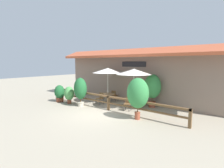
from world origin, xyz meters
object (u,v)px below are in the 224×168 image
object	(u,v)px
chair_near_streetside	(100,98)
potted_plant_broad_leaf	(138,94)
chair_middle_streetside	(128,103)
dining_table_near	(108,95)
potted_plant_corner_fern	(152,87)
potted_plant_small_flowering	(80,89)
patio_umbrella_middle	(134,72)
patio_umbrella_near	(108,71)
chair_near_wallside	(114,95)
dining_table_middle	(133,100)
chair_middle_wallside	(138,100)
potted_plant_tall_tropical	(69,94)
potted_plant_entrance_palm	(60,93)

from	to	relation	value
chair_near_streetside	potted_plant_broad_leaf	bearing A→B (deg)	-14.97
chair_middle_streetside	potted_plant_broad_leaf	xyz separation A→B (m)	(1.42, -1.13, 0.96)
dining_table_near	potted_plant_corner_fern	distance (m)	3.56
chair_near_streetside	potted_plant_small_flowering	xyz separation A→B (m)	(-0.70, -1.32, 0.74)
patio_umbrella_middle	potted_plant_broad_leaf	distance (m)	2.57
patio_umbrella_near	potted_plant_corner_fern	distance (m)	3.62
dining_table_near	chair_near_wallside	xyz separation A→B (m)	(0.04, 0.79, -0.08)
patio_umbrella_middle	dining_table_middle	bearing A→B (deg)	0.00
dining_table_middle	chair_middle_streetside	size ratio (longest dim) A/B	1.18
chair_middle_wallside	potted_plant_corner_fern	size ratio (longest dim) A/B	0.37
patio_umbrella_middle	potted_plant_tall_tropical	xyz separation A→B (m)	(-4.54, -1.94, -1.76)
chair_middle_streetside	potted_plant_corner_fern	xyz separation A→B (m)	(0.84, 1.82, 0.94)
chair_near_wallside	dining_table_middle	bearing A→B (deg)	152.24
potted_plant_small_flowering	potted_plant_corner_fern	size ratio (longest dim) A/B	0.89
potted_plant_small_flowering	patio_umbrella_middle	bearing A→B (deg)	30.28
potted_plant_broad_leaf	patio_umbrella_near	bearing A→B (deg)	152.40
dining_table_near	potted_plant_corner_fern	xyz separation A→B (m)	(3.34, 0.89, 0.86)
patio_umbrella_middle	potted_plant_broad_leaf	world-z (taller)	patio_umbrella_middle
patio_umbrella_near	chair_middle_wallside	size ratio (longest dim) A/B	3.15
dining_table_near	potted_plant_entrance_palm	world-z (taller)	potted_plant_entrance_palm
patio_umbrella_middle	potted_plant_small_flowering	distance (m)	3.99
potted_plant_tall_tropical	potted_plant_small_flowering	bearing A→B (deg)	1.46
patio_umbrella_middle	dining_table_middle	size ratio (longest dim) A/B	2.66
chair_middle_wallside	potted_plant_broad_leaf	world-z (taller)	potted_plant_broad_leaf
chair_near_wallside	patio_umbrella_near	bearing A→B (deg)	81.58
patio_umbrella_middle	potted_plant_broad_leaf	bearing A→B (deg)	-52.26
dining_table_near	potted_plant_corner_fern	size ratio (longest dim) A/B	0.44
dining_table_near	chair_middle_wallside	size ratio (longest dim) A/B	1.18
potted_plant_broad_leaf	potted_plant_corner_fern	size ratio (longest dim) A/B	1.00
potted_plant_corner_fern	chair_middle_wallside	bearing A→B (deg)	-156.51
chair_middle_streetside	potted_plant_corner_fern	world-z (taller)	potted_plant_corner_fern
chair_near_streetside	potted_plant_broad_leaf	distance (m)	4.29
dining_table_middle	chair_near_streetside	bearing A→B (deg)	-167.08
chair_near_streetside	chair_middle_wallside	distance (m)	2.85
chair_near_streetside	patio_umbrella_middle	xyz separation A→B (m)	(2.56, 0.59, 2.02)
dining_table_middle	chair_middle_streetside	distance (m)	0.72
dining_table_near	patio_umbrella_near	bearing A→B (deg)	63.43
dining_table_near	potted_plant_corner_fern	world-z (taller)	potted_plant_corner_fern
dining_table_near	dining_table_middle	size ratio (longest dim) A/B	1.00
chair_near_wallside	patio_umbrella_middle	distance (m)	3.33
potted_plant_tall_tropical	chair_near_streetside	bearing A→B (deg)	34.23
potted_plant_tall_tropical	dining_table_near	bearing A→B (deg)	46.23
patio_umbrella_near	chair_near_streetside	distance (m)	2.17
potted_plant_entrance_palm	dining_table_near	bearing A→B (deg)	34.33
potted_plant_entrance_palm	potted_plant_tall_tropical	distance (m)	1.16
patio_umbrella_middle	potted_plant_small_flowering	xyz separation A→B (m)	(-3.26, -1.90, -1.28)
patio_umbrella_middle	potted_plant_tall_tropical	size ratio (longest dim) A/B	2.07
potted_plant_entrance_palm	chair_middle_streetside	bearing A→B (deg)	12.53
patio_umbrella_middle	potted_plant_tall_tropical	bearing A→B (deg)	-156.91
chair_near_wallside	potted_plant_broad_leaf	bearing A→B (deg)	138.13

